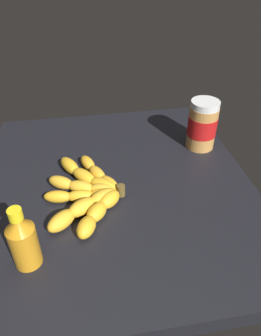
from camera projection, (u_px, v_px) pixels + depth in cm
name	position (u px, v px, depth cm)	size (l,w,h in cm)	color
ground_plane	(118.00, 189.00, 83.83)	(77.22, 68.45, 4.26)	black
banana_bunch	(88.00, 192.00, 77.09)	(30.86, 19.41, 3.77)	gold
peanut_butter_jar	(202.00, 125.00, 92.30)	(8.39, 8.39, 14.59)	#BF8442
honey_bottle	(23.00, 240.00, 59.40)	(5.35, 5.35, 14.11)	orange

